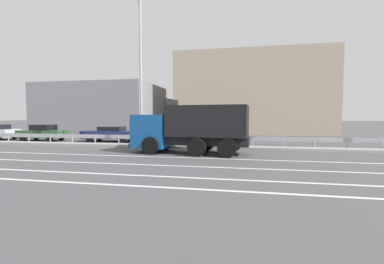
% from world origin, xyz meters
% --- Properties ---
extents(ground_plane, '(320.00, 320.00, 0.00)m').
position_xyz_m(ground_plane, '(0.00, 0.00, 0.00)').
color(ground_plane, '#4C4C4F').
extents(lane_strip_0, '(67.29, 0.16, 0.01)m').
position_xyz_m(lane_strip_0, '(0.37, -2.06, 0.00)').
color(lane_strip_0, silver).
rests_on(lane_strip_0, ground_plane).
extents(lane_strip_1, '(67.29, 0.16, 0.01)m').
position_xyz_m(lane_strip_1, '(0.37, -4.40, 0.00)').
color(lane_strip_1, silver).
rests_on(lane_strip_1, ground_plane).
extents(lane_strip_2, '(67.29, 0.16, 0.01)m').
position_xyz_m(lane_strip_2, '(0.37, -6.49, 0.00)').
color(lane_strip_2, silver).
rests_on(lane_strip_2, ground_plane).
extents(lane_strip_3, '(67.29, 0.16, 0.01)m').
position_xyz_m(lane_strip_3, '(0.37, -7.90, 0.00)').
color(lane_strip_3, silver).
rests_on(lane_strip_3, ground_plane).
extents(median_island, '(37.01, 1.10, 0.18)m').
position_xyz_m(median_island, '(0.00, 2.35, 0.09)').
color(median_island, gray).
rests_on(median_island, ground_plane).
extents(median_guardrail, '(67.29, 0.09, 0.78)m').
position_xyz_m(median_guardrail, '(0.00, 3.55, 0.57)').
color(median_guardrail, '#9EA0A5').
rests_on(median_guardrail, ground_plane).
extents(dump_truck, '(7.16, 3.12, 3.28)m').
position_xyz_m(dump_truck, '(-0.50, -0.18, 1.22)').
color(dump_truck, '#144C8C').
rests_on(dump_truck, ground_plane).
extents(median_road_sign, '(0.81, 0.16, 2.58)m').
position_xyz_m(median_road_sign, '(3.10, 2.35, 1.39)').
color(median_road_sign, white).
rests_on(median_road_sign, ground_plane).
extents(street_lamp_1, '(0.70, 1.82, 10.56)m').
position_xyz_m(street_lamp_1, '(-3.84, 2.24, 5.73)').
color(street_lamp_1, '#ADADB2').
rests_on(street_lamp_1, ground_plane).
extents(parked_car_2, '(4.37, 1.88, 1.50)m').
position_xyz_m(parked_car_2, '(-14.78, 5.34, 0.75)').
color(parked_car_2, '#335B33').
rests_on(parked_car_2, ground_plane).
extents(parked_car_3, '(4.94, 2.25, 1.35)m').
position_xyz_m(parked_car_3, '(-8.12, 5.71, 0.71)').
color(parked_car_3, navy).
rests_on(parked_car_3, ground_plane).
extents(parked_car_4, '(4.64, 2.08, 1.29)m').
position_xyz_m(parked_car_4, '(-1.91, 5.69, 0.67)').
color(parked_car_4, maroon).
rests_on(parked_car_4, ground_plane).
extents(background_building_0, '(15.24, 11.11, 6.64)m').
position_xyz_m(background_building_0, '(-15.93, 18.33, 3.32)').
color(background_building_0, gray).
rests_on(background_building_0, ground_plane).
extents(background_building_1, '(19.85, 10.39, 10.58)m').
position_xyz_m(background_building_1, '(4.70, 21.57, 5.29)').
color(background_building_1, tan).
rests_on(background_building_1, ground_plane).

